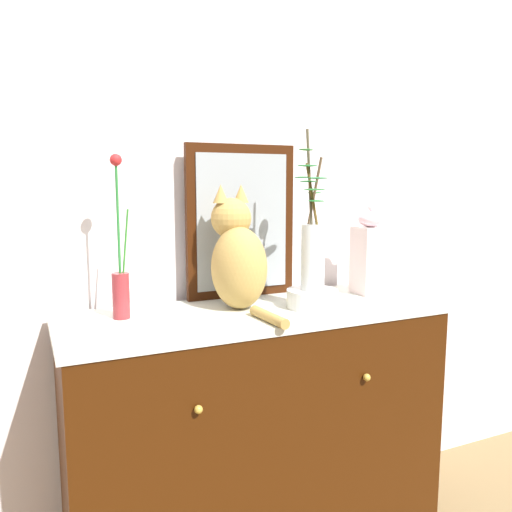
% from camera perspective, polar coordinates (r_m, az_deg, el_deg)
% --- Properties ---
extents(wall_back, '(4.40, 0.08, 2.60)m').
position_cam_1_polar(wall_back, '(1.94, -3.76, 7.76)').
color(wall_back, silver).
rests_on(wall_back, ground_plane).
extents(sideboard, '(1.27, 0.48, 0.90)m').
position_cam_1_polar(sideboard, '(1.87, 0.00, -19.38)').
color(sideboard, '#361705').
rests_on(sideboard, ground_plane).
extents(mirror_leaning, '(0.41, 0.03, 0.55)m').
position_cam_1_polar(mirror_leaning, '(1.87, -1.64, 3.83)').
color(mirror_leaning, black).
rests_on(mirror_leaning, sideboard).
extents(cat_sitting, '(0.20, 0.42, 0.41)m').
position_cam_1_polar(cat_sitting, '(1.71, -2.05, -0.10)').
color(cat_sitting, '#AA8643').
rests_on(cat_sitting, sideboard).
extents(vase_slim_green, '(0.06, 0.05, 0.50)m').
position_cam_1_polar(vase_slim_green, '(1.63, -14.84, -2.46)').
color(vase_slim_green, maroon).
rests_on(vase_slim_green, sideboard).
extents(bowl_porcelain, '(0.17, 0.17, 0.06)m').
position_cam_1_polar(bowl_porcelain, '(1.74, 6.26, -4.72)').
color(bowl_porcelain, silver).
rests_on(bowl_porcelain, sideboard).
extents(vase_glass_clear, '(0.15, 0.19, 0.53)m').
position_cam_1_polar(vase_glass_clear, '(1.71, 6.32, 0.83)').
color(vase_glass_clear, silver).
rests_on(vase_glass_clear, bowl_porcelain).
extents(jar_lidded_porcelain, '(0.11, 0.11, 0.34)m').
position_cam_1_polar(jar_lidded_porcelain, '(1.98, 12.54, 0.26)').
color(jar_lidded_porcelain, silver).
rests_on(jar_lidded_porcelain, sideboard).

